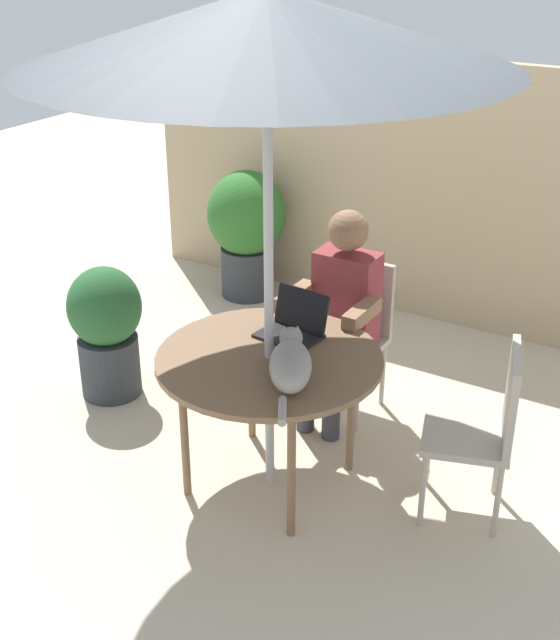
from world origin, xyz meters
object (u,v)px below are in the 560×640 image
(patio_umbrella, at_px, (267,28))
(potted_plant_near_fence, at_px, (247,226))
(potted_plant_by_chair, at_px, (106,327))
(laptop, at_px, (295,322))
(chair_occupied, at_px, (352,325))
(patio_table, at_px, (269,366))
(person_seated, at_px, (340,307))
(cat, at_px, (290,364))
(chair_empty, at_px, (487,422))

(patio_umbrella, xyz_separation_m, potted_plant_near_fence, (-1.37, 1.90, -1.67))
(potted_plant_by_chair, bearing_deg, laptop, 0.27)
(potted_plant_by_chair, bearing_deg, chair_occupied, 26.19)
(patio_table, bearing_deg, potted_plant_near_fence, 125.72)
(person_seated, distance_m, cat, 0.91)
(potted_plant_near_fence, distance_m, potted_plant_by_chair, 1.64)
(patio_umbrella, relative_size, chair_occupied, 2.70)
(chair_occupied, relative_size, potted_plant_by_chair, 1.09)
(chair_empty, height_order, laptop, laptop)
(patio_umbrella, xyz_separation_m, cat, (0.20, -0.14, -1.40))
(person_seated, bearing_deg, potted_plant_by_chair, -159.72)
(chair_occupied, height_order, potted_plant_by_chair, chair_occupied)
(chair_occupied, height_order, cat, cat)
(chair_occupied, relative_size, chair_empty, 1.00)
(chair_empty, distance_m, cat, 0.95)
(chair_occupied, bearing_deg, potted_plant_by_chair, -153.81)
(patio_umbrella, xyz_separation_m, chair_empty, (0.99, 0.31, -1.70))
(patio_umbrella, bearing_deg, person_seated, 90.00)
(patio_table, bearing_deg, patio_umbrella, 0.00)
(chair_empty, bearing_deg, person_seated, 156.47)
(chair_empty, height_order, cat, cat)
(cat, distance_m, potted_plant_near_fence, 2.58)
(person_seated, bearing_deg, potted_plant_near_fence, 139.63)
(chair_empty, bearing_deg, patio_table, -162.55)
(chair_empty, xyz_separation_m, person_seated, (-0.99, 0.43, 0.17))
(patio_table, distance_m, potted_plant_by_chair, 1.33)
(cat, distance_m, potted_plant_by_chair, 1.58)
(person_seated, xyz_separation_m, potted_plant_by_chair, (-1.28, -0.47, -0.25))
(chair_occupied, xyz_separation_m, potted_plant_near_fence, (-1.37, 1.00, 0.03))
(potted_plant_near_fence, bearing_deg, patio_umbrella, -54.28)
(chair_empty, distance_m, potted_plant_near_fence, 2.84)
(chair_empty, bearing_deg, cat, -150.31)
(patio_table, xyz_separation_m, cat, (0.20, -0.14, 0.14))
(person_seated, relative_size, potted_plant_by_chair, 1.51)
(laptop, height_order, potted_plant_by_chair, laptop)
(cat, bearing_deg, potted_plant_by_chair, 164.75)
(chair_occupied, distance_m, potted_plant_near_fence, 1.70)
(chair_empty, height_order, potted_plant_by_chair, chair_empty)
(patio_table, xyz_separation_m, laptop, (-0.01, 0.27, 0.12))
(patio_table, xyz_separation_m, potted_plant_near_fence, (-1.37, 1.90, -0.13))
(patio_umbrella, bearing_deg, potted_plant_by_chair, 168.36)
(potted_plant_near_fence, relative_size, potted_plant_by_chair, 1.19)
(person_seated, bearing_deg, cat, -77.29)
(patio_umbrella, xyz_separation_m, chair_occupied, (0.00, 0.90, -1.70))
(person_seated, xyz_separation_m, laptop, (-0.01, -0.47, 0.10))
(patio_table, bearing_deg, person_seated, 90.00)
(chair_occupied, distance_m, chair_empty, 1.15)
(chair_empty, height_order, person_seated, person_seated)
(chair_empty, relative_size, potted_plant_near_fence, 0.92)
(potted_plant_near_fence, bearing_deg, chair_occupied, -36.33)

